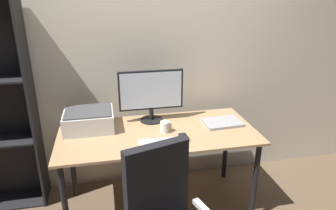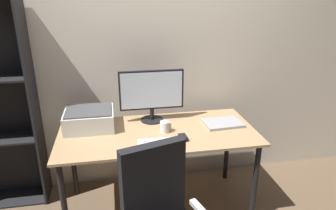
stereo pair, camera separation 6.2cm
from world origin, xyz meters
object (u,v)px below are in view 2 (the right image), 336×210
object	(u,v)px
laptop	(223,123)
printer	(89,119)
keyboard	(157,142)
coffee_mug	(165,127)
monitor	(152,93)
mouse	(183,138)
desk	(158,140)

from	to	relation	value
laptop	printer	xyz separation A→B (m)	(-1.12, 0.13, 0.07)
keyboard	coffee_mug	world-z (taller)	coffee_mug
keyboard	laptop	world-z (taller)	laptop
monitor	laptop	world-z (taller)	monitor
coffee_mug	printer	bearing A→B (deg)	162.19
mouse	laptop	size ratio (longest dim) A/B	0.30
coffee_mug	printer	xyz separation A→B (m)	(-0.60, 0.19, 0.03)
mouse	laptop	distance (m)	0.46
monitor	mouse	size ratio (longest dim) A/B	5.78
monitor	keyboard	bearing A→B (deg)	-92.79
desk	laptop	xyz separation A→B (m)	(0.57, 0.04, 0.09)
laptop	monitor	bearing A→B (deg)	158.42
keyboard	printer	bearing A→B (deg)	145.52
monitor	printer	distance (m)	0.57
monitor	mouse	distance (m)	0.51
printer	coffee_mug	bearing A→B (deg)	-17.81
keyboard	mouse	size ratio (longest dim) A/B	3.02
mouse	laptop	world-z (taller)	mouse
printer	laptop	bearing A→B (deg)	-6.80
keyboard	coffee_mug	size ratio (longest dim) A/B	3.13
desk	keyboard	bearing A→B (deg)	-100.32
keyboard	coffee_mug	xyz separation A→B (m)	(0.09, 0.18, 0.04)
desk	keyboard	distance (m)	0.22
desk	monitor	world-z (taller)	monitor
desk	keyboard	xyz separation A→B (m)	(-0.04, -0.20, 0.09)
monitor	laptop	distance (m)	0.67
monitor	coffee_mug	distance (m)	0.34
desk	mouse	distance (m)	0.26
desk	monitor	bearing A→B (deg)	93.78
coffee_mug	laptop	world-z (taller)	coffee_mug
desk	laptop	size ratio (longest dim) A/B	5.01
coffee_mug	laptop	bearing A→B (deg)	6.68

